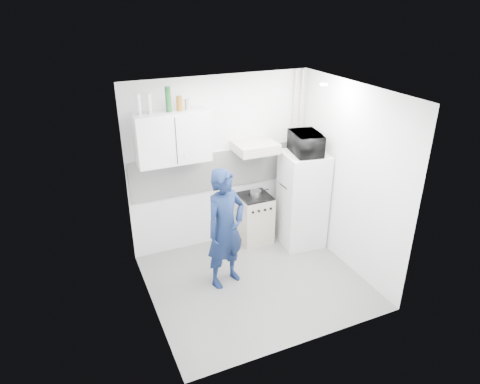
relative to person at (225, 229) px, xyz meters
name	(u,v)px	position (x,y,z in m)	size (l,w,h in m)	color
floor	(255,281)	(0.36, -0.17, -0.83)	(2.80, 2.80, 0.00)	slate
ceiling	(259,92)	(0.36, -0.17, 1.77)	(2.80, 2.80, 0.00)	white
wall_back	(221,163)	(0.36, 1.08, 0.47)	(2.80, 2.80, 0.00)	white
wall_left	(146,218)	(-1.04, -0.17, 0.47)	(2.60, 2.60, 0.00)	white
wall_right	(349,179)	(1.76, -0.17, 0.47)	(2.60, 2.60, 0.00)	white
person	(225,229)	(0.00, 0.00, 0.00)	(0.60, 0.40, 1.65)	#111E42
stove	(255,219)	(0.82, 0.83, -0.45)	(0.48, 0.48, 0.76)	#BEB09E
fridge	(302,199)	(1.46, 0.49, -0.08)	(0.62, 0.62, 1.49)	white
stove_top	(255,196)	(0.82, 0.83, -0.05)	(0.46, 0.46, 0.03)	black
saucepan	(256,193)	(0.82, 0.80, 0.01)	(0.17, 0.17, 0.09)	silver
microwave	(306,143)	(1.46, 0.49, 0.82)	(0.38, 0.57, 0.31)	black
bottle_a	(139,104)	(-0.79, 0.90, 1.51)	(0.06, 0.06, 0.27)	silver
bottle_b	(149,104)	(-0.66, 0.90, 1.51)	(0.07, 0.07, 0.27)	silver
bottle_d	(168,99)	(-0.41, 0.90, 1.54)	(0.07, 0.07, 0.33)	#144C1E
canister_a	(179,104)	(-0.27, 0.90, 1.47)	(0.08, 0.08, 0.19)	brown
canister_b	(188,104)	(-0.15, 0.90, 1.45)	(0.08, 0.08, 0.15)	silver
upper_cabinet	(172,137)	(-0.39, 0.90, 1.02)	(1.00, 0.35, 0.70)	white
range_hood	(255,147)	(0.81, 0.83, 0.74)	(0.60, 0.50, 0.14)	#BEB09E
backsplash	(221,170)	(0.36, 1.06, 0.37)	(2.74, 0.03, 0.60)	white
pipe_a	(298,153)	(1.66, 1.00, 0.47)	(0.05, 0.05, 2.60)	#BEB09E
pipe_b	(292,154)	(1.54, 1.00, 0.47)	(0.04, 0.04, 2.60)	#BEB09E
ceiling_spot_fixture	(324,84)	(1.36, 0.03, 1.74)	(0.10, 0.10, 0.02)	white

